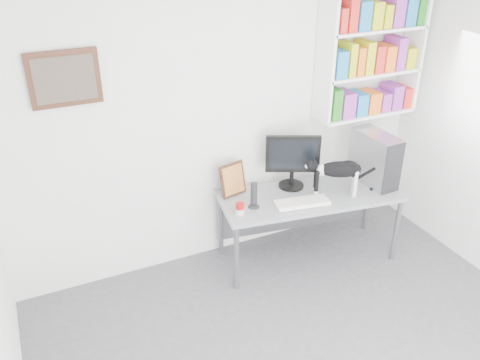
% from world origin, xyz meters
% --- Properties ---
extents(room, '(4.01, 4.01, 2.70)m').
position_xyz_m(room, '(0.00, 0.00, 1.35)').
color(room, '#5A5A5F').
rests_on(room, ground).
extents(bookshelf, '(1.03, 0.28, 1.24)m').
position_xyz_m(bookshelf, '(1.40, 1.85, 1.85)').
color(bookshelf, white).
rests_on(bookshelf, room).
extents(wall_art, '(0.52, 0.04, 0.42)m').
position_xyz_m(wall_art, '(-1.30, 1.97, 1.90)').
color(wall_art, '#412114').
rests_on(wall_art, room).
extents(desk, '(1.74, 0.89, 0.69)m').
position_xyz_m(desk, '(0.63, 1.53, 0.35)').
color(desk, gray).
rests_on(desk, room).
extents(monitor, '(0.55, 0.43, 0.53)m').
position_xyz_m(monitor, '(0.54, 1.73, 0.96)').
color(monitor, black).
rests_on(monitor, desk).
extents(keyboard, '(0.50, 0.27, 0.04)m').
position_xyz_m(keyboard, '(0.47, 1.40, 0.71)').
color(keyboard, white).
rests_on(keyboard, desk).
extents(pc_tower, '(0.24, 0.50, 0.49)m').
position_xyz_m(pc_tower, '(1.29, 1.48, 0.94)').
color(pc_tower, '#B4B5B9').
rests_on(pc_tower, desk).
extents(speaker, '(0.14, 0.14, 0.24)m').
position_xyz_m(speaker, '(0.06, 1.54, 0.81)').
color(speaker, black).
rests_on(speaker, desk).
extents(leaning_print, '(0.27, 0.15, 0.31)m').
position_xyz_m(leaning_print, '(-0.02, 1.82, 0.85)').
color(leaning_print, '#412114').
rests_on(leaning_print, desk).
extents(soup_can, '(0.08, 0.08, 0.11)m').
position_xyz_m(soup_can, '(-0.10, 1.48, 0.75)').
color(soup_can, '#9F0D0E').
rests_on(soup_can, desk).
extents(cat, '(0.58, 0.37, 0.35)m').
position_xyz_m(cat, '(0.83, 1.42, 0.87)').
color(cat, black).
rests_on(cat, desk).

